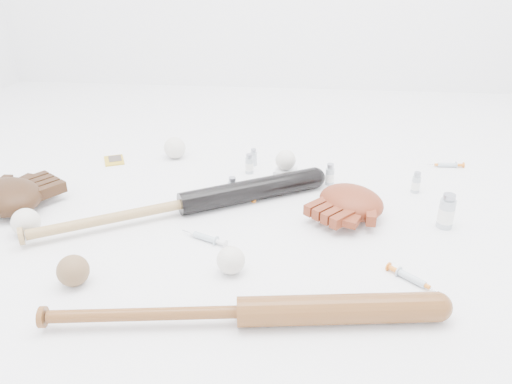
# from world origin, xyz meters

# --- Properties ---
(bat_dark) EXTENTS (0.86, 0.53, 0.07)m
(bat_dark) POSITION_xyz_m (-0.17, 0.01, 0.03)
(bat_dark) COLOR black
(bat_dark) RESTS_ON ground
(bat_wood) EXTENTS (0.88, 0.19, 0.06)m
(bat_wood) POSITION_xyz_m (0.06, -0.45, 0.03)
(bat_wood) COLOR brown
(bat_wood) RESTS_ON ground
(glove_dark) EXTENTS (0.36, 0.36, 0.09)m
(glove_dark) POSITION_xyz_m (-0.69, -0.02, 0.05)
(glove_dark) COLOR #341D0E
(glove_dark) RESTS_ON ground
(glove_tan) EXTENTS (0.34, 0.34, 0.09)m
(glove_tan) POSITION_xyz_m (0.33, 0.06, 0.04)
(glove_tan) COLOR maroon
(glove_tan) RESTS_ON ground
(trading_card) EXTENTS (0.10, 0.11, 0.01)m
(trading_card) POSITION_xyz_m (-0.52, 0.39, 0.00)
(trading_card) COLOR #B89321
(trading_card) RESTS_ON ground
(pedestal) EXTENTS (0.08, 0.08, 0.04)m
(pedestal) POSITION_xyz_m (0.12, 0.29, 0.02)
(pedestal) COLOR white
(pedestal) RESTS_ON ground
(baseball_on_pedestal) EXTENTS (0.07, 0.07, 0.07)m
(baseball_on_pedestal) POSITION_xyz_m (0.12, 0.29, 0.07)
(baseball_on_pedestal) COLOR silver
(baseball_on_pedestal) RESTS_ON pedestal
(baseball_left) EXTENTS (0.08, 0.08, 0.08)m
(baseball_left) POSITION_xyz_m (-0.57, -0.15, 0.04)
(baseball_left) COLOR silver
(baseball_left) RESTS_ON ground
(baseball_upper) EXTENTS (0.08, 0.08, 0.08)m
(baseball_upper) POSITION_xyz_m (-0.30, 0.44, 0.04)
(baseball_upper) COLOR silver
(baseball_upper) RESTS_ON ground
(baseball_mid) EXTENTS (0.07, 0.07, 0.07)m
(baseball_mid) POSITION_xyz_m (0.01, -0.27, 0.03)
(baseball_mid) COLOR silver
(baseball_mid) RESTS_ON ground
(baseball_aged) EXTENTS (0.08, 0.08, 0.08)m
(baseball_aged) POSITION_xyz_m (-0.35, -0.35, 0.04)
(baseball_aged) COLOR brown
(baseball_aged) RESTS_ON ground
(syringe_1) EXTENTS (0.16, 0.09, 0.02)m
(syringe_1) POSITION_xyz_m (-0.08, -0.13, 0.01)
(syringe_1) COLOR #ADBCC6
(syringe_1) RESTS_ON ground
(syringe_2) EXTENTS (0.08, 0.13, 0.02)m
(syringe_2) POSITION_xyz_m (0.06, 0.15, 0.01)
(syringe_2) COLOR #ADBCC6
(syringe_2) RESTS_ON ground
(syringe_3) EXTENTS (0.14, 0.13, 0.02)m
(syringe_3) POSITION_xyz_m (0.45, -0.26, 0.01)
(syringe_3) COLOR #ADBCC6
(syringe_3) RESTS_ON ground
(syringe_4) EXTENTS (0.14, 0.03, 0.02)m
(syringe_4) POSITION_xyz_m (0.70, 0.45, 0.01)
(syringe_4) COLOR #ADBCC6
(syringe_4) RESTS_ON ground
(vial_0) EXTENTS (0.03, 0.03, 0.07)m
(vial_0) POSITION_xyz_m (0.55, 0.23, 0.04)
(vial_0) COLOR #ABB4BB
(vial_0) RESTS_ON ground
(vial_1) EXTENTS (0.03, 0.03, 0.07)m
(vial_1) POSITION_xyz_m (0.27, 0.26, 0.04)
(vial_1) COLOR #ABB4BB
(vial_1) RESTS_ON ground
(vial_2) EXTENTS (0.03, 0.03, 0.07)m
(vial_2) POSITION_xyz_m (-0.01, 0.33, 0.04)
(vial_2) COLOR #ABB4BB
(vial_2) RESTS_ON ground
(vial_3) EXTENTS (0.04, 0.04, 0.10)m
(vial_3) POSITION_xyz_m (0.59, 0.01, 0.05)
(vial_3) COLOR #ABB4BB
(vial_3) RESTS_ON ground
(vial_4) EXTENTS (0.03, 0.03, 0.07)m
(vial_4) POSITION_xyz_m (-0.04, 0.13, 0.04)
(vial_4) COLOR #ABB4BB
(vial_4) RESTS_ON ground
(vial_5) EXTENTS (0.02, 0.02, 0.06)m
(vial_5) POSITION_xyz_m (0.00, 0.40, 0.03)
(vial_5) COLOR #ABB4BB
(vial_5) RESTS_ON ground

